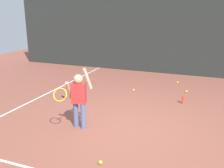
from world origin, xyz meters
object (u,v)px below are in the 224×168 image
(tennis_ball_1, at_px, (134,90))
(water_bottle, at_px, (183,100))
(tennis_player, at_px, (78,97))
(tennis_ball_3, at_px, (186,91))
(tennis_ball_4, at_px, (100,162))
(tennis_ball_0, at_px, (177,82))

(tennis_ball_1, bearing_deg, water_bottle, -20.44)
(tennis_player, height_order, tennis_ball_3, tennis_player)
(tennis_player, xyz_separation_m, tennis_ball_3, (1.94, 3.46, -0.69))
(tennis_ball_1, height_order, tennis_ball_4, same)
(water_bottle, distance_m, tennis_ball_1, 1.71)
(tennis_ball_0, relative_size, tennis_ball_1, 1.00)
(tennis_ball_0, distance_m, tennis_ball_4, 5.54)
(tennis_ball_0, relative_size, tennis_ball_3, 1.00)
(water_bottle, height_order, tennis_ball_4, water_bottle)
(tennis_ball_0, height_order, tennis_ball_3, same)
(tennis_player, bearing_deg, water_bottle, 37.49)
(tennis_ball_3, bearing_deg, tennis_ball_0, 112.76)
(tennis_player, distance_m, tennis_ball_4, 1.64)
(water_bottle, relative_size, tennis_ball_4, 3.33)
(water_bottle, height_order, tennis_ball_3, water_bottle)
(water_bottle, bearing_deg, tennis_player, -129.11)
(tennis_ball_1, distance_m, tennis_ball_4, 4.14)
(water_bottle, height_order, tennis_ball_1, water_bottle)
(tennis_player, xyz_separation_m, water_bottle, (1.95, 2.40, -0.62))
(tennis_ball_0, bearing_deg, tennis_ball_3, -67.24)
(tennis_ball_1, relative_size, tennis_ball_3, 1.00)
(tennis_player, height_order, tennis_ball_1, tennis_player)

